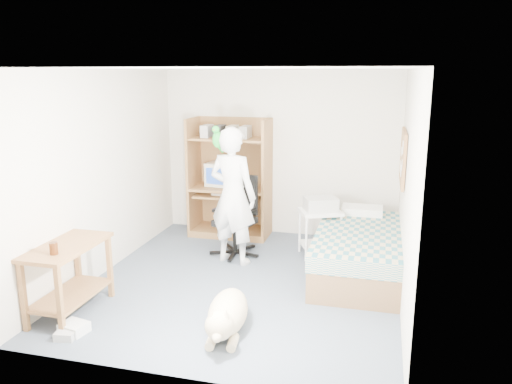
% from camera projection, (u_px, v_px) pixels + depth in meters
% --- Properties ---
extents(floor, '(4.00, 4.00, 0.00)m').
position_uv_depth(floor, '(245.00, 282.00, 6.02)').
color(floor, '#4C5767').
rests_on(floor, ground).
extents(wall_back, '(3.60, 0.02, 2.50)m').
position_uv_depth(wall_back, '(279.00, 154.00, 7.61)').
color(wall_back, silver).
rests_on(wall_back, floor).
extents(wall_right, '(0.02, 4.00, 2.50)m').
position_uv_depth(wall_right, '(407.00, 190.00, 5.29)').
color(wall_right, silver).
rests_on(wall_right, floor).
extents(wall_left, '(0.02, 4.00, 2.50)m').
position_uv_depth(wall_left, '(104.00, 173.00, 6.16)').
color(wall_left, silver).
rests_on(wall_left, floor).
extents(ceiling, '(3.60, 4.00, 0.02)m').
position_uv_depth(ceiling, '(243.00, 69.00, 5.43)').
color(ceiling, white).
rests_on(ceiling, wall_back).
extents(computer_hutch, '(1.20, 0.63, 1.80)m').
position_uv_depth(computer_hutch, '(231.00, 183.00, 7.63)').
color(computer_hutch, olive).
rests_on(computer_hutch, floor).
extents(bed, '(1.02, 2.02, 0.66)m').
position_uv_depth(bed, '(358.00, 251.00, 6.22)').
color(bed, brown).
rests_on(bed, floor).
extents(side_desk, '(0.50, 1.00, 0.75)m').
position_uv_depth(side_desk, '(69.00, 268.00, 5.14)').
color(side_desk, brown).
rests_on(side_desk, floor).
extents(corkboard, '(0.04, 0.94, 0.66)m').
position_uv_depth(corkboard, '(403.00, 157.00, 6.10)').
color(corkboard, olive).
rests_on(corkboard, wall_right).
extents(office_chair, '(0.61, 0.62, 1.08)m').
position_uv_depth(office_chair, '(237.00, 227.00, 6.88)').
color(office_chair, black).
rests_on(office_chair, floor).
extents(person, '(0.74, 0.58, 1.80)m').
position_uv_depth(person, '(233.00, 196.00, 6.46)').
color(person, white).
rests_on(person, floor).
extents(parrot, '(0.13, 0.23, 0.36)m').
position_uv_depth(parrot, '(217.00, 138.00, 6.35)').
color(parrot, '#169828').
rests_on(parrot, person).
extents(dog, '(0.48, 1.17, 0.44)m').
position_uv_depth(dog, '(227.00, 314.00, 4.82)').
color(dog, tan).
rests_on(dog, floor).
extents(printer_cart, '(0.66, 0.61, 0.64)m').
position_uv_depth(printer_cart, '(320.00, 226.00, 6.80)').
color(printer_cart, white).
rests_on(printer_cart, floor).
extents(printer, '(0.51, 0.46, 0.18)m').
position_uv_depth(printer, '(321.00, 204.00, 6.73)').
color(printer, '#AFAFAA').
rests_on(printer, printer_cart).
extents(crt_monitor, '(0.42, 0.44, 0.35)m').
position_uv_depth(crt_monitor, '(221.00, 174.00, 7.65)').
color(crt_monitor, beige).
rests_on(crt_monitor, computer_hutch).
extents(keyboard, '(0.47, 0.21, 0.03)m').
position_uv_depth(keyboard, '(227.00, 194.00, 7.52)').
color(keyboard, beige).
rests_on(keyboard, computer_hutch).
extents(pencil_cup, '(0.08, 0.08, 0.12)m').
position_uv_depth(pencil_cup, '(250.00, 185.00, 7.47)').
color(pencil_cup, gold).
rests_on(pencil_cup, computer_hutch).
extents(drink_glass, '(0.08, 0.08, 0.12)m').
position_uv_depth(drink_glass, '(54.00, 248.00, 4.81)').
color(drink_glass, '#3F1D0A').
rests_on(drink_glass, side_desk).
extents(floor_box_a, '(0.28, 0.25, 0.10)m').
position_uv_depth(floor_box_a, '(74.00, 328.00, 4.83)').
color(floor_box_a, white).
rests_on(floor_box_a, floor).
extents(floor_box_b, '(0.21, 0.25, 0.08)m').
position_uv_depth(floor_box_b, '(67.00, 333.00, 4.75)').
color(floor_box_b, beige).
rests_on(floor_box_b, floor).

